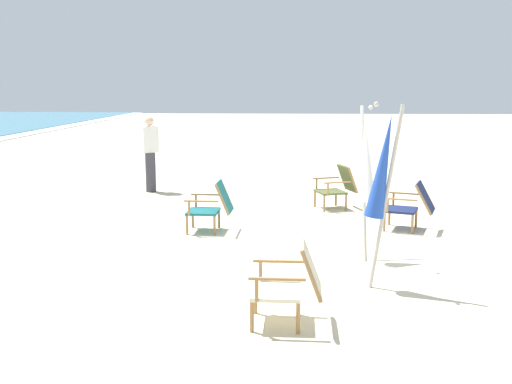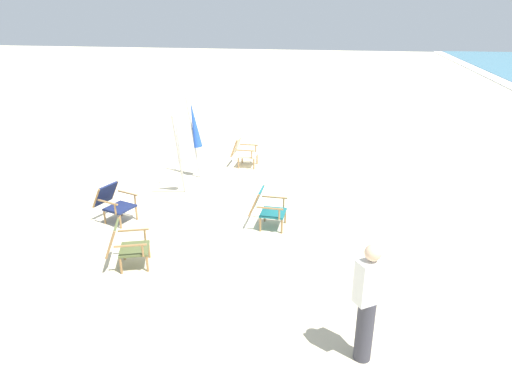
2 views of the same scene
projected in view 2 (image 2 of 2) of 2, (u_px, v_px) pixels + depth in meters
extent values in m
plane|color=beige|center=(197.00, 205.00, 10.26)|extent=(80.00, 80.00, 0.00)
cube|color=#19234C|center=(120.00, 208.00, 9.37)|extent=(0.65, 0.62, 0.04)
cube|color=#19234C|center=(106.00, 194.00, 9.45)|extent=(0.56, 0.43, 0.47)
cylinder|color=olive|center=(137.00, 213.00, 9.52)|extent=(0.04, 0.04, 0.32)
cylinder|color=olive|center=(120.00, 221.00, 9.14)|extent=(0.04, 0.04, 0.32)
cylinder|color=olive|center=(121.00, 209.00, 9.71)|extent=(0.04, 0.04, 0.32)
cylinder|color=olive|center=(105.00, 217.00, 9.33)|extent=(0.04, 0.04, 0.32)
cube|color=olive|center=(128.00, 193.00, 9.52)|extent=(0.21, 0.51, 0.02)
cylinder|color=olive|center=(135.00, 200.00, 9.48)|extent=(0.04, 0.04, 0.22)
cube|color=olive|center=(108.00, 202.00, 9.07)|extent=(0.21, 0.51, 0.02)
cylinder|color=olive|center=(115.00, 209.00, 9.02)|extent=(0.04, 0.04, 0.22)
cylinder|color=olive|center=(115.00, 190.00, 9.65)|extent=(0.13, 0.29, 0.47)
cylinder|color=olive|center=(96.00, 198.00, 9.24)|extent=(0.13, 0.29, 0.47)
cube|color=#196066|center=(273.00, 213.00, 9.13)|extent=(0.54, 0.50, 0.04)
cube|color=#196066|center=(257.00, 200.00, 9.11)|extent=(0.50, 0.25, 0.49)
cylinder|color=olive|center=(285.00, 216.00, 9.37)|extent=(0.04, 0.04, 0.32)
cylinder|color=olive|center=(282.00, 226.00, 8.94)|extent=(0.04, 0.04, 0.32)
cylinder|color=olive|center=(265.00, 214.00, 9.45)|extent=(0.04, 0.04, 0.32)
cylinder|color=olive|center=(260.00, 224.00, 9.02)|extent=(0.04, 0.04, 0.32)
cube|color=olive|center=(275.00, 197.00, 9.31)|extent=(0.06, 0.53, 0.02)
cylinder|color=olive|center=(284.00, 203.00, 9.31)|extent=(0.04, 0.04, 0.22)
cube|color=olive|center=(270.00, 208.00, 8.80)|extent=(0.06, 0.53, 0.02)
cylinder|color=olive|center=(279.00, 214.00, 8.81)|extent=(0.04, 0.04, 0.22)
cylinder|color=olive|center=(259.00, 196.00, 9.34)|extent=(0.05, 0.24, 0.50)
cylinder|color=olive|center=(254.00, 205.00, 8.88)|extent=(0.05, 0.24, 0.50)
cube|color=#515B33|center=(134.00, 249.00, 7.77)|extent=(0.65, 0.62, 0.04)
cube|color=#515B33|center=(112.00, 238.00, 7.63)|extent=(0.54, 0.37, 0.50)
cylinder|color=olive|center=(149.00, 250.00, 8.07)|extent=(0.04, 0.04, 0.32)
cylinder|color=olive|center=(147.00, 263.00, 7.65)|extent=(0.04, 0.04, 0.32)
cylinder|color=olive|center=(124.00, 251.00, 8.01)|extent=(0.04, 0.04, 0.32)
cylinder|color=olive|center=(121.00, 265.00, 7.58)|extent=(0.04, 0.04, 0.32)
cube|color=olive|center=(133.00, 230.00, 7.94)|extent=(0.20, 0.51, 0.02)
cylinder|color=olive|center=(145.00, 235.00, 8.01)|extent=(0.04, 0.04, 0.22)
cube|color=olive|center=(130.00, 246.00, 7.43)|extent=(0.20, 0.51, 0.02)
cylinder|color=olive|center=(143.00, 251.00, 7.50)|extent=(0.04, 0.04, 0.22)
cylinder|color=olive|center=(114.00, 231.00, 7.86)|extent=(0.11, 0.23, 0.50)
cylinder|color=olive|center=(110.00, 245.00, 7.40)|extent=(0.11, 0.23, 0.50)
cube|color=beige|center=(248.00, 155.00, 12.66)|extent=(0.53, 0.49, 0.04)
cube|color=beige|center=(236.00, 146.00, 12.63)|extent=(0.50, 0.23, 0.50)
cylinder|color=olive|center=(257.00, 159.00, 12.90)|extent=(0.04, 0.04, 0.32)
cylinder|color=olive|center=(254.00, 164.00, 12.47)|extent=(0.04, 0.04, 0.32)
cylinder|color=olive|center=(242.00, 158.00, 12.98)|extent=(0.04, 0.04, 0.32)
cylinder|color=olive|center=(238.00, 163.00, 12.55)|extent=(0.04, 0.04, 0.32)
cube|color=olive|center=(249.00, 145.00, 12.84)|extent=(0.05, 0.53, 0.02)
cylinder|color=olive|center=(256.00, 149.00, 12.85)|extent=(0.04, 0.04, 0.22)
cube|color=olive|center=(245.00, 150.00, 12.33)|extent=(0.05, 0.53, 0.02)
cylinder|color=olive|center=(252.00, 155.00, 12.34)|extent=(0.04, 0.04, 0.22)
cylinder|color=olive|center=(238.00, 144.00, 12.86)|extent=(0.04, 0.22, 0.50)
cylinder|color=olive|center=(234.00, 149.00, 12.40)|extent=(0.04, 0.22, 0.50)
cylinder|color=#B7B2A8|center=(179.00, 156.00, 10.35)|extent=(0.66, 0.08, 2.02)
cone|color=white|center=(179.00, 140.00, 10.32)|extent=(0.56, 0.25, 1.17)
sphere|color=#B7B2A8|center=(180.00, 109.00, 10.26)|extent=(0.06, 0.06, 0.06)
cylinder|color=#B7B2A8|center=(193.00, 138.00, 11.60)|extent=(0.10, 0.33, 2.09)
cone|color=blue|center=(194.00, 125.00, 11.44)|extent=(0.28, 0.40, 1.17)
sphere|color=#B7B2A8|center=(196.00, 98.00, 11.16)|extent=(0.06, 0.06, 0.06)
cylinder|color=#383842|center=(364.00, 330.00, 5.65)|extent=(0.22, 0.22, 0.86)
cube|color=white|center=(370.00, 282.00, 5.38)|extent=(0.36, 0.39, 0.56)
sphere|color=beige|center=(373.00, 253.00, 5.24)|extent=(0.20, 0.20, 0.20)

